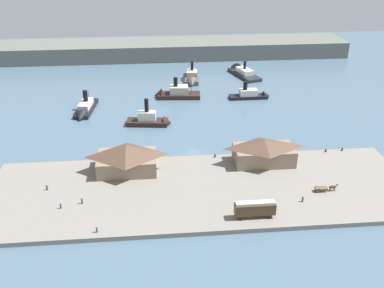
{
  "coord_description": "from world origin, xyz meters",
  "views": [
    {
      "loc": [
        -11.47,
        -117.63,
        62.14
      ],
      "look_at": [
        -0.39,
        2.1,
        2.0
      ],
      "focal_mm": 40.99,
      "sensor_mm": 36.0,
      "label": 1
    }
  ],
  "objects": [
    {
      "name": "pedestrian_standing_center",
      "position": [
        -34.85,
        -27.83,
        1.89
      ],
      "size": [
        0.38,
        0.38,
        1.52
      ],
      "color": "#33384C",
      "rests_on": "quay_promenade"
    },
    {
      "name": "pedestrian_walking_east",
      "position": [
        23.91,
        -30.47,
        1.95
      ],
      "size": [
        0.4,
        0.4,
        1.64
      ],
      "color": "#33384C",
      "rests_on": "quay_promenade"
    },
    {
      "name": "ferry_departing_north",
      "position": [
        -12.43,
        22.46,
        1.59
      ],
      "size": [
        16.04,
        7.11,
        11.09
      ],
      "color": "black",
      "rests_on": "ground"
    },
    {
      "name": "mooring_post_east",
      "position": [
        39.28,
        -5.26,
        1.65
      ],
      "size": [
        0.44,
        0.44,
        0.9
      ],
      "primitive_type": "cylinder",
      "color": "black",
      "rests_on": "quay_promenade"
    },
    {
      "name": "mooring_post_west",
      "position": [
        5.67,
        -5.55,
        1.65
      ],
      "size": [
        0.44,
        0.44,
        0.9
      ],
      "primitive_type": "cylinder",
      "color": "black",
      "rests_on": "quay_promenade"
    },
    {
      "name": "horse_cart",
      "position": [
        31.17,
        -26.26,
        2.12
      ],
      "size": [
        5.98,
        1.54,
        1.87
      ],
      "color": "brown",
      "rests_on": "quay_promenade"
    },
    {
      "name": "ferry_moored_west",
      "position": [
        27.84,
        44.97,
        1.4
      ],
      "size": [
        16.53,
        4.72,
        8.48
      ],
      "color": "black",
      "rests_on": "ground"
    },
    {
      "name": "ferry_shed_central_terminal",
      "position": [
        19.02,
        -10.0,
        4.81
      ],
      "size": [
        17.14,
        9.37,
        7.11
      ],
      "color": "#847056",
      "rests_on": "quay_promenade"
    },
    {
      "name": "pedestrian_near_cart",
      "position": [
        -30.0,
        -26.26,
        1.98
      ],
      "size": [
        0.42,
        0.42,
        1.7
      ],
      "color": "#3D4C42",
      "rests_on": "quay_promenade"
    },
    {
      "name": "pedestrian_by_tram",
      "position": [
        -39.79,
        -19.14,
        1.92
      ],
      "size": [
        0.39,
        0.39,
        1.57
      ],
      "color": "#232328",
      "rests_on": "quay_promenade"
    },
    {
      "name": "quay_promenade",
      "position": [
        0.0,
        -22.0,
        0.6
      ],
      "size": [
        110.0,
        36.0,
        1.2
      ],
      "primitive_type": "cube",
      "color": "gray",
      "rests_on": "ground"
    },
    {
      "name": "ferry_outer_harbor",
      "position": [
        -3.5,
        48.6,
        1.64
      ],
      "size": [
        18.79,
        7.98,
        10.46
      ],
      "color": "black",
      "rests_on": "ground"
    },
    {
      "name": "ferry_mid_harbor",
      "position": [
        5.73,
        68.63,
        1.36
      ],
      "size": [
        7.97,
        20.25,
        9.72
      ],
      "color": "#514C47",
      "rests_on": "ground"
    },
    {
      "name": "seawall_edge",
      "position": [
        0.0,
        -3.6,
        0.5
      ],
      "size": [
        110.0,
        0.8,
        1.0
      ],
      "primitive_type": "cube",
      "color": "#666159",
      "rests_on": "ground"
    },
    {
      "name": "mooring_post_center_west",
      "position": [
        44.5,
        -4.95,
        1.65
      ],
      "size": [
        0.44,
        0.44,
        0.9
      ],
      "primitive_type": "cylinder",
      "color": "black",
      "rests_on": "quay_promenade"
    },
    {
      "name": "ferry_shed_west_terminal",
      "position": [
        -19.58,
        -10.79,
        5.15
      ],
      "size": [
        16.33,
        11.45,
        7.77
      ],
      "color": "#847056",
      "rests_on": "quay_promenade"
    },
    {
      "name": "ground_plane",
      "position": [
        0.0,
        0.0,
        0.0
      ],
      "size": [
        320.0,
        320.0,
        0.0
      ],
      "primitive_type": "plane",
      "color": "slate"
    },
    {
      "name": "ferry_approaching_west",
      "position": [
        -37.12,
        35.71,
        1.34
      ],
      "size": [
        7.27,
        20.33,
        9.23
      ],
      "color": "black",
      "rests_on": "ground"
    },
    {
      "name": "pedestrian_walking_west",
      "position": [
        -25.26,
        -37.95,
        1.92
      ],
      "size": [
        0.39,
        0.39,
        1.59
      ],
      "color": "#3D4C42",
      "rests_on": "quay_promenade"
    },
    {
      "name": "far_headland",
      "position": [
        0.0,
        110.0,
        4.0
      ],
      "size": [
        180.0,
        24.0,
        8.0
      ],
      "primitive_type": "cube",
      "color": "#60665B",
      "rests_on": "ground"
    },
    {
      "name": "ferry_moored_east",
      "position": [
        29.37,
        76.48,
        1.14
      ],
      "size": [
        13.0,
        23.08,
        9.42
      ],
      "color": "#23282D",
      "rests_on": "ground"
    },
    {
      "name": "street_tram",
      "position": [
        10.74,
        -35.55,
        3.64
      ],
      "size": [
        9.51,
        2.42,
        4.17
      ],
      "color": "#4C381E",
      "rests_on": "quay_promenade"
    }
  ]
}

